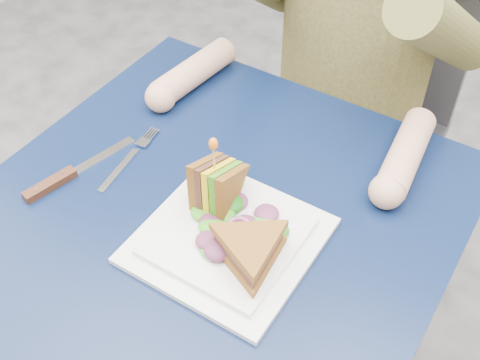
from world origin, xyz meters
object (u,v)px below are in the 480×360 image
Objects in this scene: table at (215,239)px; plate at (228,239)px; fork at (128,160)px; sandwich_flat at (250,250)px; sandwich_upright at (215,188)px; knife at (60,179)px; chair at (361,96)px.

plate is (0.06, -0.05, 0.09)m from table.
table is 4.18× the size of fork.
sandwich_flat reaches higher than plate.
sandwich_upright reaches higher than knife.
chair is 0.81m from knife.
table is 0.18m from sandwich_flat.
sandwich_upright is (0.01, -0.65, 0.24)m from chair.
chair is 0.73m from plate.
sandwich_upright is at bearing 139.67° from plate.
sandwich_flat is (0.12, -0.72, 0.23)m from chair.
fork is at bearing 176.49° from table.
table is 2.88× the size of plate.
chair is 3.58× the size of plate.
sandwich_upright reaches higher than sandwich_flat.
table is 3.41× the size of knife.
table is at bearing 142.38° from plate.
plate is at bearing -37.62° from table.
plate reaches higher than knife.
table is at bearing 169.47° from sandwich_upright.
sandwich_flat is 1.22× the size of sandwich_upright.
plate is 0.08m from sandwich_upright.
sandwich_upright reaches higher than table.
chair is 6.34× the size of sandwich_upright.
knife reaches higher than table.
sandwich_upright reaches higher than plate.
knife is (-0.06, -0.10, 0.00)m from fork.
sandwich_upright is 0.67× the size of knife.
sandwich_flat is at bearing -31.78° from table.
sandwich_upright is at bearing -10.53° from table.
fork is (-0.19, 0.01, 0.08)m from table.
chair is at bearing 99.06° from sandwich_flat.
knife is at bearing -177.27° from sandwich_flat.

